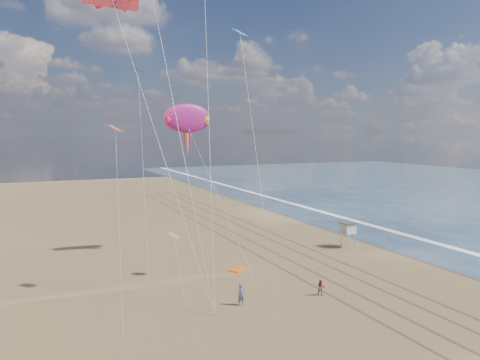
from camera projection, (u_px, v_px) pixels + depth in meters
name	position (u px, v px, depth m)	size (l,w,h in m)	color
wet_sand	(342.00, 225.00, 74.01)	(260.00, 260.00, 0.00)	#42301E
foam	(363.00, 223.00, 75.70)	(260.00, 260.00, 0.00)	white
tracks	(281.00, 250.00, 58.30)	(7.68, 120.00, 0.01)	brown
lifeguard_stand	(348.00, 228.00, 59.47)	(1.78, 1.78, 3.22)	silver
grounded_kite	(237.00, 269.00, 49.80)	(1.90, 1.21, 0.22)	orange
show_kite	(187.00, 119.00, 55.28)	(5.08, 8.03, 21.37)	#A91A76
kite_flyer_a	(241.00, 295.00, 39.64)	(0.70, 0.46, 1.91)	slate
kite_flyer_b	(321.00, 288.00, 42.01)	(0.72, 0.56, 1.48)	#9A4F4E
small_kites	(171.00, 112.00, 42.81)	(11.42, 14.08, 19.33)	#237BBA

